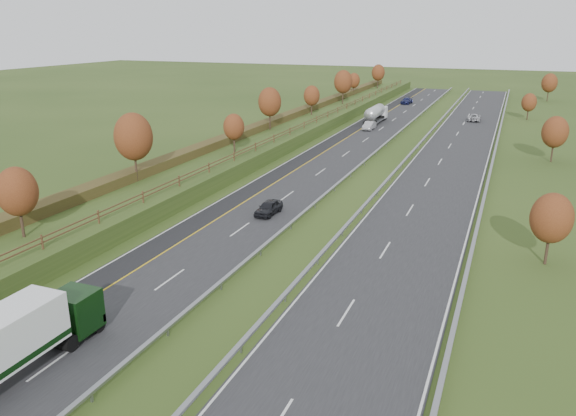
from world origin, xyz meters
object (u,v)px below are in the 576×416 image
car_oncoming (474,117)px  car_dark_near (269,208)px  road_tanker (376,114)px  car_small_far (407,101)px  car_silver_mid (369,126)px

car_oncoming → car_dark_near: bearing=76.9°
road_tanker → car_small_far: 31.70m
car_small_far → car_oncoming: 28.22m
car_dark_near → car_small_far: (-2.90, 92.81, 0.04)m
car_silver_mid → car_oncoming: bearing=47.1°
car_dark_near → road_tanker: bearing=95.6°
car_silver_mid → car_oncoming: (17.53, 18.05, -0.03)m
road_tanker → car_dark_near: bearing=-86.9°
road_tanker → car_dark_near: road_tanker is taller
road_tanker → car_oncoming: size_ratio=2.14×
road_tanker → car_silver_mid: size_ratio=2.42×
road_tanker → car_small_far: road_tanker is taller
car_silver_mid → car_oncoming: 25.16m
car_small_far → car_silver_mid: bearing=-84.4°
car_dark_near → car_silver_mid: size_ratio=0.90×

